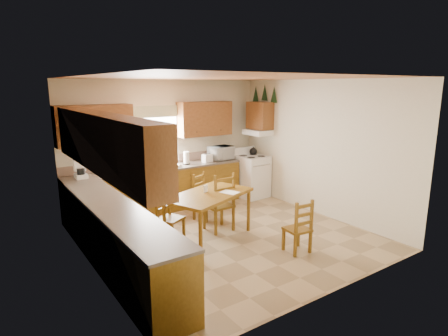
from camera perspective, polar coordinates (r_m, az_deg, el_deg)
floor at (r=6.64m, az=0.41°, el=-10.36°), size 4.50×4.50×0.00m
ceiling at (r=6.12m, az=0.45°, el=13.62°), size 4.50×4.50×0.00m
wall_left at (r=5.32m, az=-19.88°, el=-1.63°), size 4.50×4.50×0.00m
wall_right at (r=7.73m, az=14.24°, el=2.95°), size 4.50×4.50×0.00m
wall_back at (r=8.16m, az=-8.68°, el=3.68°), size 4.50×4.50×0.00m
wall_front at (r=4.63m, az=16.61°, el=-3.42°), size 4.50×4.50×0.00m
lower_cab_back at (r=7.93m, az=-9.95°, el=-3.36°), size 3.75×0.60×0.88m
lower_cab_left at (r=5.54m, az=-15.73°, el=-10.72°), size 0.60×3.60×0.88m
counter_back at (r=7.82m, az=-10.07°, el=-0.11°), size 3.75×0.63×0.04m
counter_left at (r=5.38m, az=-16.02°, el=-6.20°), size 0.63×3.60×0.04m
backsplash at (r=8.06m, az=-10.96°, el=1.02°), size 3.75×0.01×0.18m
upper_cab_back_left at (r=7.40m, az=-19.12°, el=6.19°), size 1.41×0.33×0.75m
upper_cab_back_right at (r=8.37m, az=-2.93°, el=7.50°), size 1.25×0.33×0.75m
upper_cab_left at (r=5.12m, az=-18.08°, el=3.75°), size 0.33×3.60×0.75m
upper_cab_stove at (r=8.73m, az=5.48°, el=7.96°), size 0.33×0.62×0.62m
range_hood at (r=8.73m, az=5.17°, el=5.46°), size 0.44×0.62×0.12m
window_frame at (r=7.98m, az=-10.57°, el=4.86°), size 1.13×0.02×1.18m
window_pane at (r=7.98m, az=-10.55°, el=4.86°), size 1.05×0.01×1.10m
window_valance at (r=7.91m, az=-10.62°, el=8.43°), size 1.19×0.01×0.24m
sink_basin at (r=7.84m, az=-9.59°, el=0.24°), size 0.75×0.45×0.04m
pine_decal_a at (r=8.55m, az=7.63°, el=11.04°), size 0.22×0.22×0.36m
pine_decal_b at (r=8.78m, az=6.21°, el=11.37°), size 0.22×0.22×0.36m
pine_decal_c at (r=9.03m, az=4.86°, el=11.17°), size 0.22×0.22×0.36m
stove at (r=8.83m, az=4.27°, el=-1.33°), size 0.68×0.70×0.95m
coffeemaker at (r=7.27m, az=-21.02°, el=-0.21°), size 0.27×0.29×0.33m
paper_towel at (r=8.06m, az=-5.75°, el=1.53°), size 0.14×0.14×0.27m
toaster at (r=8.27m, az=-2.55°, el=1.52°), size 0.24×0.17×0.18m
microwave at (r=8.54m, az=-0.47°, el=2.31°), size 0.55×0.43×0.30m
dining_table at (r=6.41m, az=-2.33°, el=-7.36°), size 1.71×1.33×0.80m
chair_near_left at (r=6.75m, az=-0.81°, el=-5.16°), size 0.46×0.44×1.07m
chair_near_right at (r=6.03m, az=11.13°, el=-8.61°), size 0.39×0.38×0.86m
chair_far_left at (r=6.38m, az=-8.16°, el=-7.12°), size 0.50×0.49×0.90m
chair_far_right at (r=7.33m, az=-2.93°, el=-4.42°), size 0.48×0.47×0.90m
table_paper at (r=6.36m, az=0.85°, el=-3.71°), size 0.31×0.36×0.00m
table_card at (r=6.34m, az=-2.83°, el=-3.17°), size 0.10×0.05×0.13m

